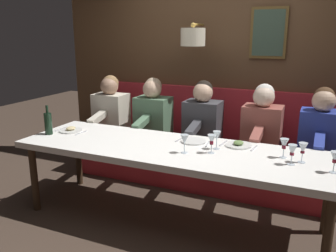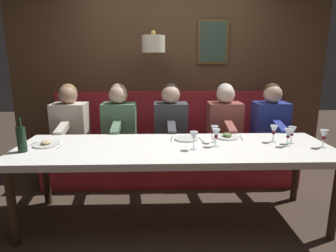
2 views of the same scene
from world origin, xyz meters
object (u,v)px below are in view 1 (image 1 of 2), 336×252
(diner_farthest, at_px, (111,109))
(wine_glass_1, at_px, (184,140))
(wine_glass_4, at_px, (212,140))
(wine_glass_5, at_px, (292,151))
(diner_nearest, at_px, (321,130))
(diner_middle, at_px, (203,118))
(wine_glass_6, at_px, (284,144))
(wine_glass_2, at_px, (335,158))
(wine_glass_3, at_px, (217,136))
(dining_table, at_px, (172,153))
(diner_near, at_px, (262,124))
(wine_bottle, at_px, (48,123))
(diner_far, at_px, (153,113))
(wine_glass_0, at_px, (303,149))

(diner_farthest, relative_size, wine_glass_1, 4.82)
(wine_glass_4, distance_m, wine_glass_5, 0.66)
(diner_nearest, xyz_separation_m, wine_glass_4, (-0.89, 0.85, 0.04))
(diner_middle, xyz_separation_m, wine_glass_6, (-0.77, -0.96, 0.04))
(wine_glass_2, distance_m, wine_glass_3, 0.97)
(wine_glass_1, height_order, wine_glass_2, same)
(wine_glass_1, bearing_deg, dining_table, 57.77)
(diner_near, distance_m, wine_bottle, 2.21)
(wine_glass_6, bearing_deg, wine_glass_4, 102.32)
(diner_near, bearing_deg, diner_farthest, 90.00)
(wine_glass_3, xyz_separation_m, wine_bottle, (-0.23, 1.70, -0.00))
(wine_glass_1, bearing_deg, diner_nearest, -47.16)
(diner_nearest, relative_size, wine_glass_2, 4.82)
(wine_glass_5, bearing_deg, diner_near, 22.54)
(diner_near, bearing_deg, wine_glass_1, 153.37)
(diner_nearest, relative_size, diner_far, 1.00)
(diner_near, distance_m, wine_glass_6, 0.83)
(dining_table, xyz_separation_m, diner_nearest, (0.88, -1.23, 0.13))
(diner_nearest, xyz_separation_m, wine_glass_3, (-0.77, 0.84, 0.04))
(wine_glass_4, relative_size, wine_glass_6, 1.00)
(wine_glass_1, bearing_deg, wine_glass_6, -74.66)
(wine_glass_5, bearing_deg, wine_bottle, 92.23)
(diner_nearest, height_order, diner_far, same)
(diner_near, height_order, diner_farthest, same)
(diner_near, bearing_deg, wine_glass_0, -151.38)
(wine_glass_0, xyz_separation_m, wine_glass_2, (-0.13, -0.23, -0.00))
(diner_farthest, relative_size, wine_glass_4, 4.82)
(wine_glass_5, bearing_deg, wine_glass_1, 95.01)
(diner_near, bearing_deg, dining_table, 143.28)
(wine_glass_6, bearing_deg, diner_nearest, -19.19)
(diner_farthest, bearing_deg, wine_bottle, 174.14)
(wine_bottle, bearing_deg, wine_glass_4, -86.41)
(diner_near, xyz_separation_m, diner_farthest, (0.00, 1.87, 0.00))
(diner_nearest, relative_size, wine_glass_5, 4.82)
(diner_nearest, relative_size, wine_glass_4, 4.82)
(diner_farthest, relative_size, wine_bottle, 2.64)
(wine_glass_0, height_order, wine_glass_5, same)
(wine_glass_3, relative_size, wine_bottle, 0.55)
(dining_table, xyz_separation_m, wine_glass_4, (-0.01, -0.38, 0.17))
(diner_farthest, xyz_separation_m, wine_glass_3, (-0.77, -1.60, 0.04))
(diner_farthest, bearing_deg, dining_table, -126.04)
(dining_table, distance_m, wine_glass_0, 1.12)
(diner_far, bearing_deg, wine_glass_6, -115.89)
(diner_near, bearing_deg, wine_glass_2, -144.61)
(diner_near, relative_size, diner_farthest, 1.00)
(diner_nearest, distance_m, wine_bottle, 2.73)
(diner_middle, relative_size, diner_farthest, 1.00)
(wine_glass_3, xyz_separation_m, wine_glass_5, (-0.14, -0.65, -0.00))
(wine_glass_6, height_order, wine_bottle, wine_bottle)
(diner_farthest, bearing_deg, wine_glass_0, -109.57)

